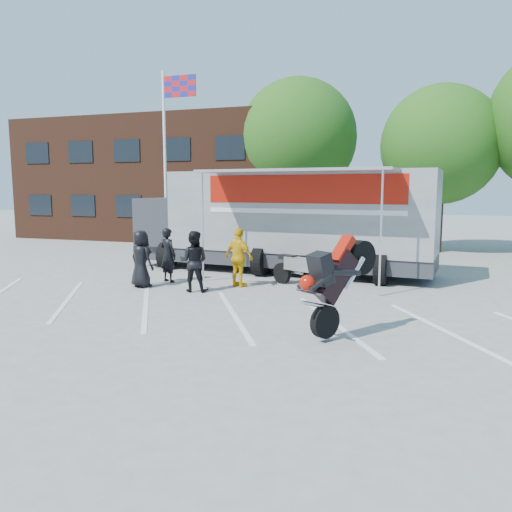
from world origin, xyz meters
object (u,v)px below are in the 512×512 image
Objects in this scene: transporter_truck at (285,272)px; stunt_bike_rider at (351,335)px; flagpole at (170,140)px; tree_left at (298,138)px; tree_mid at (441,145)px; spectator_leather_a at (141,259)px; spectator_leather_b at (168,255)px; spectator_hivis at (239,257)px; spectator_leather_c at (194,261)px; parked_motorcycle at (300,287)px.

transporter_truck is 5.10× the size of stunt_bike_rider.
tree_left is (4.24, 6.00, 0.51)m from flagpole.
flagpole is at bearing -156.03° from tree_mid.
tree_mid is at bearing -106.61° from spectator_leather_a.
transporter_truck is 4.39m from spectator_leather_b.
spectator_hivis is at bearing -84.47° from tree_left.
spectator_leather_a is 0.98× the size of spectator_leather_c.
tree_left is at bearing -99.80° from spectator_leather_c.
flagpole is 7.73m from spectator_leather_b.
spectator_hivis reaches higher than stunt_bike_rider.
spectator_leather_b is at bearing -127.54° from tree_mid.
tree_mid is at bearing -106.06° from spectator_leather_b.
tree_left is at bearing -62.20° from spectator_hivis.
transporter_truck is at bearing -24.65° from flagpole.
flagpole is 8.95m from spectator_hivis.
parked_motorcycle is (7.16, -5.23, -5.05)m from flagpole.
spectator_leather_b is at bearing -177.89° from stunt_bike_rider.
transporter_truck is (6.02, -2.76, -5.05)m from flagpole.
tree_mid reaches higher than spectator_leather_a.
spectator_hivis reaches higher than transporter_truck.
tree_mid is at bearing 5.22° from parked_motorcycle.
flagpole is at bearing -49.55° from spectator_leather_a.
stunt_bike_rider is at bearing -127.61° from parked_motorcycle.
stunt_bike_rider is at bearing 169.23° from spectator_leather_b.
tree_left reaches higher than flagpole.
spectator_leather_c is (0.14, -12.89, -4.68)m from tree_left.
tree_mid reaches higher than spectator_leather_b.
flagpole is 4.52× the size of spectator_leather_c.
spectator_leather_c is at bearing -106.39° from transporter_truck.
flagpole reaches higher than parked_motorcycle.
spectator_leather_a is at bearing -169.57° from stunt_bike_rider.
parked_motorcycle is at bearing -75.44° from tree_left.
transporter_truck is at bearing -123.96° from tree_mid.
spectator_leather_a reaches higher than stunt_bike_rider.
stunt_bike_rider is 5.69m from spectator_hivis.
tree_left is 3.91× the size of parked_motorcycle.
spectator_leather_a and spectator_leather_b have the same top height.
flagpole is at bearing 80.85° from parked_motorcycle.
stunt_bike_rider is 7.59m from spectator_leather_b.
stunt_bike_rider is (3.32, -7.05, 0.00)m from transporter_truck.
flagpole is 14.46m from stunt_bike_rider.
spectator_leather_c is (-4.95, 2.92, 0.88)m from stunt_bike_rider.
tree_mid is at bearing 23.97° from flagpole.
tree_mid is at bearing -96.17° from spectator_hivis.
flagpole is 9.17m from spectator_leather_c.
transporter_truck is 2.72m from parked_motorcycle.
spectator_leather_b is 1.81m from spectator_leather_c.
tree_left is 12.75m from spectator_leather_b.
tree_left is at bearing 41.54° from parked_motorcycle.
tree_mid is 10.58m from transporter_truck.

